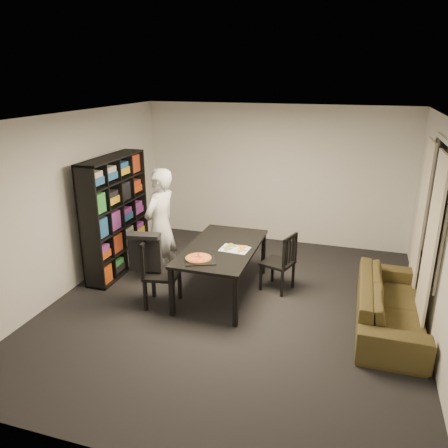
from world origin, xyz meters
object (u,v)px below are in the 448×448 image
(pepperoni_pizza, at_px, (198,258))
(chair_right, at_px, (283,259))
(baking_tray, at_px, (200,261))
(sofa, at_px, (390,304))
(dining_table, at_px, (222,251))
(chair_left, at_px, (155,268))
(person, at_px, (161,226))
(bookshelf, at_px, (116,216))

(pepperoni_pizza, bearing_deg, chair_right, 41.44)
(baking_tray, xyz_separation_m, pepperoni_pizza, (-0.03, 0.02, 0.02))
(chair_right, height_order, sofa, chair_right)
(dining_table, distance_m, sofa, 2.38)
(chair_right, height_order, pepperoni_pizza, chair_right)
(chair_right, bearing_deg, chair_left, -41.96)
(chair_right, bearing_deg, dining_table, -50.69)
(baking_tray, bearing_deg, chair_right, 43.09)
(chair_left, distance_m, sofa, 3.15)
(dining_table, relative_size, person, 0.99)
(chair_left, xyz_separation_m, pepperoni_pizza, (0.62, 0.05, 0.21))
(chair_left, height_order, sofa, chair_left)
(dining_table, relative_size, baking_tray, 4.42)
(chair_left, distance_m, baking_tray, 0.68)
(person, relative_size, sofa, 0.87)
(bookshelf, relative_size, pepperoni_pizza, 5.43)
(baking_tray, distance_m, sofa, 2.53)
(baking_tray, xyz_separation_m, sofa, (2.46, 0.36, -0.44))
(chair_left, bearing_deg, baking_tray, -96.61)
(pepperoni_pizza, bearing_deg, bookshelf, 154.60)
(chair_right, xyz_separation_m, baking_tray, (-0.97, -0.90, 0.23))
(chair_right, bearing_deg, person, -67.06)
(bookshelf, height_order, person, bookshelf)
(chair_left, height_order, person, person)
(pepperoni_pizza, height_order, sofa, pepperoni_pizza)
(bookshelf, distance_m, dining_table, 1.91)
(sofa, bearing_deg, dining_table, 84.75)
(chair_left, bearing_deg, pepperoni_pizza, -94.49)
(bookshelf, bearing_deg, sofa, -6.44)
(chair_right, distance_m, sofa, 1.60)
(bookshelf, bearing_deg, dining_table, -7.91)
(dining_table, height_order, person, person)
(bookshelf, bearing_deg, pepperoni_pizza, -25.40)
(dining_table, bearing_deg, chair_left, -141.97)
(bookshelf, relative_size, baking_tray, 4.75)
(chair_left, bearing_deg, person, 9.53)
(chair_right, height_order, baking_tray, chair_right)
(bookshelf, xyz_separation_m, chair_left, (1.10, -0.87, -0.39))
(person, xyz_separation_m, baking_tray, (0.92, -0.74, -0.15))
(pepperoni_pizza, bearing_deg, chair_left, -175.10)
(chair_right, relative_size, baking_tray, 2.25)
(dining_table, xyz_separation_m, chair_right, (0.84, 0.33, -0.16))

